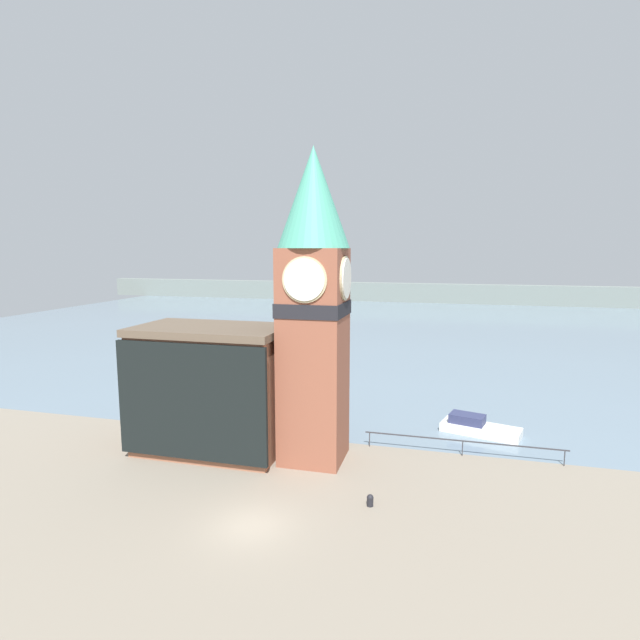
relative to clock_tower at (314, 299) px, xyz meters
The scene contains 8 objects.
ground_plane 13.96m from the clock_tower, 95.84° to the right, with size 160.00×160.00×0.00m, color gray.
water 64.14m from the clock_tower, 90.82° to the left, with size 160.00×120.00×0.00m.
far_shoreline 103.56m from the clock_tower, 90.50° to the left, with size 180.00×3.00×5.00m.
pier_railing 14.11m from the clock_tower, 17.04° to the left, with size 13.37×0.08×1.09m.
clock_tower is the anchor object (origin of this frame).
pier_building 9.72m from the clock_tower, behind, with size 10.37×6.11×8.76m.
boat_near 16.80m from the clock_tower, 35.01° to the left, with size 6.15×3.66×1.36m.
mooring_bollard_near 12.60m from the clock_tower, 48.77° to the right, with size 0.38×0.38×0.66m.
Camera 1 is at (9.39, -22.02, 13.98)m, focal length 28.00 mm.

